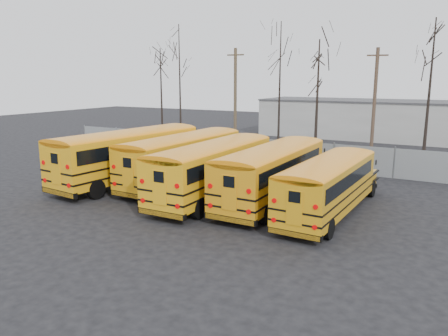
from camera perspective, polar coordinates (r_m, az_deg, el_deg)
The scene contains 15 objects.
ground at distance 22.44m, azimuth -4.19°, elevation -5.17°, with size 120.00×120.00×0.00m, color black.
fence at distance 32.66m, azimuth 7.33°, elevation 1.91°, with size 40.00×0.04×2.00m, color gray.
distant_building at distance 51.11m, azimuth 17.84°, elevation 6.09°, with size 22.00×8.00×4.00m, color #BBBAB6.
bus_a at distance 27.90m, azimuth -12.04°, elevation 2.14°, with size 4.00×12.34×3.40m.
bus_b at distance 26.92m, azimuth -5.15°, elevation 1.74°, with size 2.95×11.45×3.18m.
bus_c at distance 23.74m, azimuth -1.16°, elevation 0.39°, with size 2.60×11.27×3.15m.
bus_d at distance 23.05m, azimuth 6.54°, elevation -0.12°, with size 2.63×11.07×3.09m.
bus_e at distance 21.40m, azimuth 13.66°, elevation -1.75°, with size 2.68×10.11×2.81m.
utility_pole_left at distance 40.44m, azimuth 1.48°, elevation 9.13°, with size 1.63×0.28×9.13m.
utility_pole_right at distance 35.86m, azimuth 19.03°, elevation 7.86°, with size 1.54×0.48×8.75m.
tree_0 at distance 41.94m, azimuth -8.17°, elevation 8.97°, with size 0.26×0.26×9.18m, color black.
tree_1 at distance 39.99m, azimuth -5.77°, elevation 10.28°, with size 0.26×0.26×11.11m, color black.
tree_2 at distance 38.28m, azimuth 7.27°, elevation 10.20°, with size 0.26×0.26×11.12m, color black.
tree_3 at distance 33.88m, azimuth 12.05°, elevation 8.29°, with size 0.26×0.26×9.27m, color black.
tree_4 at distance 35.80m, azimuth 25.22°, elevation 8.78°, with size 0.26×0.26×10.73m, color black.
Camera 1 is at (11.77, -17.97, 6.50)m, focal length 35.00 mm.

